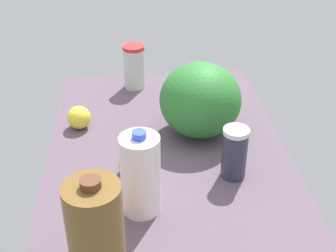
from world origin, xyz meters
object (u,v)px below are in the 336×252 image
Objects in this scene: watermelon at (200,100)px; lime_beside_bowl at (128,165)px; chocolate_milk_jug at (97,239)px; lemon_by_jug at (79,118)px; milk_jug at (141,175)px; orange_near_front at (91,228)px; tumbler_cup at (134,67)px; orange_far_back at (211,83)px; shaker_bottle at (234,153)px.

watermelon is 33.42cm from lime_beside_bowl.
lemon_by_jug is (68.34, 9.40, -10.00)cm from chocolate_milk_jug.
lime_beside_bowl is (-20.73, 24.39, -9.60)cm from watermelon.
milk_jug is (24.68, -10.01, -2.61)cm from chocolate_milk_jug.
orange_near_front is at bearing 10.44° from chocolate_milk_jug.
tumbler_cup reaches higher than lime_beside_bowl.
orange_near_front is (14.06, 2.59, -9.93)cm from chocolate_milk_jug.
orange_far_back is at bearing -24.22° from milk_jug.
lime_beside_bowl is at bearing 11.72° from milk_jug.
tumbler_cup reaches higher than shaker_bottle.
milk_jug reaches higher than lime_beside_bowl.
watermelon is at bearing 14.31° from shaker_bottle.
chocolate_milk_jug reaches higher than lime_beside_bowl.
orange_near_front reaches higher than lemon_by_jug.
orange_near_front is (-22.85, 39.93, -3.97)cm from shaker_bottle.
orange_far_back is (54.44, -2.65, -4.45)cm from shaker_bottle.
chocolate_milk_jug is 98.76cm from tumbler_cup.
watermelon is at bearing -99.38° from lemon_by_jug.
chocolate_milk_jug reaches higher than lemon_by_jug.
orange_far_back is at bearing -16.81° from watermelon.
shaker_bottle reaches higher than orange_near_front.
orange_far_back is at bearing -28.85° from orange_near_front.
shaker_bottle is 30.13cm from milk_jug.
lime_beside_bowl is (-57.13, 3.79, -6.08)cm from tumbler_cup.
lemon_by_jug is at bearing 7.15° from orange_near_front.
watermelon reaches higher than orange_near_front.
shaker_bottle is (36.91, -37.34, -5.95)cm from chocolate_milk_jug.
orange_near_front reaches higher than orange_far_back.
orange_far_back is at bearing -65.02° from lemon_by_jug.
lime_beside_bowl is (16.25, 3.37, -8.64)cm from milk_jug.
orange_far_back is (66.67, -29.98, -7.80)cm from milk_jug.
chocolate_milk_jug is 1.21× the size of milk_jug.
shaker_bottle is 54.69cm from orange_far_back.
orange_far_back is (-6.72, -29.56, -5.23)cm from tumbler_cup.
milk_jug is (-12.23, 27.33, 3.35)cm from shaker_bottle.
watermelon reaches higher than shaker_bottle.
lemon_by_jug is 0.98× the size of orange_near_front.
milk_jug is (-36.98, 21.01, -0.97)cm from watermelon.
milk_jug is (-73.39, 0.42, 2.56)cm from tumbler_cup.
milk_jug reaches higher than lemon_by_jug.
orange_far_back is (91.35, -40.00, -10.40)cm from chocolate_milk_jug.
watermelon is at bearing -29.61° from milk_jug.
chocolate_milk_jug is 17.41cm from orange_near_front.
chocolate_milk_jug is 42.97cm from lime_beside_bowl.
tumbler_cup is 2.46× the size of orange_far_back.
shaker_bottle is 46.18cm from orange_near_front.
shaker_bottle is at bearing -165.69° from watermelon.
watermelon is at bearing -26.71° from chocolate_milk_jug.
shaker_bottle is 1.97× the size of orange_near_front.
orange_near_front is (-47.60, 33.62, -8.28)cm from watermelon.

